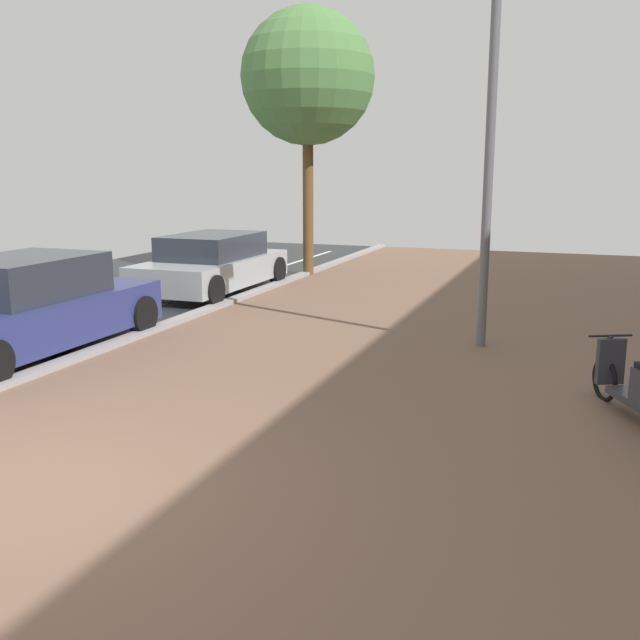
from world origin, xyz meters
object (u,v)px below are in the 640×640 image
at_px(lamp_post, 491,114).
at_px(parked_car_near, 26,308).
at_px(parked_car_far, 212,264).
at_px(street_tree, 308,78).

bearing_deg(lamp_post, parked_car_near, -156.76).
distance_m(parked_car_far, street_tree, 5.36).
height_order(parked_car_far, street_tree, street_tree).
distance_m(parked_car_near, parked_car_far, 5.75).
bearing_deg(lamp_post, street_tree, 130.03).
relative_size(parked_car_near, lamp_post, 0.69).
bearing_deg(lamp_post, parked_car_far, 153.88).
height_order(lamp_post, street_tree, street_tree).
bearing_deg(street_tree, parked_car_far, -108.72).
height_order(parked_car_near, parked_car_far, parked_car_near).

